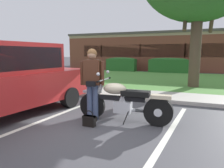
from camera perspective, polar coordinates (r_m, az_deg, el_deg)
ground_plane at (r=4.57m, az=-6.45°, el=-11.97°), size 140.00×140.00×0.00m
curb_strip at (r=7.17m, az=4.70°, el=-3.85°), size 60.00×0.20×0.12m
concrete_walk at (r=7.97m, az=6.50°, el=-2.75°), size 60.00×1.50×0.08m
grass_lawn at (r=12.94m, az=12.51°, el=1.41°), size 60.00×8.77×0.06m
stall_stripe_0 at (r=5.38m, az=-17.26°, el=-9.06°), size 0.55×4.39×0.01m
stall_stripe_1 at (r=4.29m, az=15.28°, el=-13.57°), size 0.55×4.39×0.01m
motorcycle at (r=4.76m, az=4.32°, el=-5.03°), size 2.24×0.82×1.18m
rider_person at (r=4.86m, az=-5.53°, el=1.36°), size 0.56×0.35×1.70m
handbag at (r=4.60m, az=-6.39°, el=-9.89°), size 0.28×0.13×0.36m
parked_suv_adjacent at (r=5.84m, az=-28.38°, el=1.23°), size 2.53×5.04×1.86m
hedge_left at (r=18.17m, az=2.62°, el=5.58°), size 2.57×0.90×1.24m
hedge_center_left at (r=17.27m, az=15.41°, el=5.13°), size 3.10×0.90×1.24m
brick_building at (r=24.10m, az=20.24°, el=8.44°), size 22.67×11.91×3.51m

